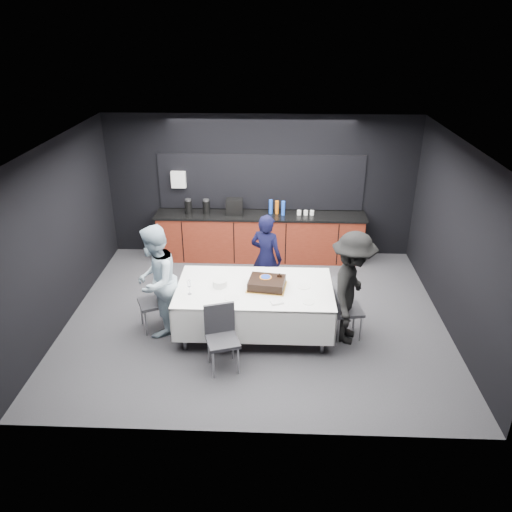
{
  "coord_description": "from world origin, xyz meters",
  "views": [
    {
      "loc": [
        0.28,
        -6.87,
        4.42
      ],
      "look_at": [
        0.0,
        0.1,
        1.05
      ],
      "focal_mm": 35.0,
      "sensor_mm": 36.0,
      "label": 1
    }
  ],
  "objects_px": {
    "chair_right": "(343,305)",
    "person_center": "(266,258)",
    "party_table": "(255,295)",
    "champagne_flute": "(189,284)",
    "chair_near": "(221,333)",
    "chair_left": "(158,297)",
    "cake_assembly": "(267,283)",
    "plate_stack": "(220,283)",
    "person_right": "(352,288)",
    "person_left": "(156,281)"
  },
  "relations": [
    {
      "from": "plate_stack",
      "to": "person_right",
      "type": "bearing_deg",
      "value": -4.28
    },
    {
      "from": "chair_near",
      "to": "chair_right",
      "type": "bearing_deg",
      "value": 24.06
    },
    {
      "from": "plate_stack",
      "to": "chair_left",
      "type": "bearing_deg",
      "value": 176.2
    },
    {
      "from": "person_center",
      "to": "cake_assembly",
      "type": "bearing_deg",
      "value": 116.19
    },
    {
      "from": "champagne_flute",
      "to": "person_right",
      "type": "relative_size",
      "value": 0.13
    },
    {
      "from": "party_table",
      "to": "plate_stack",
      "type": "relative_size",
      "value": 10.78
    },
    {
      "from": "cake_assembly",
      "to": "chair_right",
      "type": "relative_size",
      "value": 0.67
    },
    {
      "from": "chair_left",
      "to": "person_center",
      "type": "xyz_separation_m",
      "value": [
        1.64,
        0.95,
        0.23
      ]
    },
    {
      "from": "chair_left",
      "to": "person_left",
      "type": "distance_m",
      "value": 0.35
    },
    {
      "from": "person_center",
      "to": "person_left",
      "type": "bearing_deg",
      "value": 57.73
    },
    {
      "from": "cake_assembly",
      "to": "chair_left",
      "type": "bearing_deg",
      "value": 177.54
    },
    {
      "from": "person_center",
      "to": "person_left",
      "type": "relative_size",
      "value": 0.89
    },
    {
      "from": "person_center",
      "to": "person_right",
      "type": "xyz_separation_m",
      "value": [
        1.26,
        -1.16,
        0.1
      ]
    },
    {
      "from": "cake_assembly",
      "to": "chair_near",
      "type": "distance_m",
      "value": 1.08
    },
    {
      "from": "cake_assembly",
      "to": "chair_near",
      "type": "bearing_deg",
      "value": -125.4
    },
    {
      "from": "party_table",
      "to": "chair_near",
      "type": "height_order",
      "value": "chair_near"
    },
    {
      "from": "chair_right",
      "to": "chair_near",
      "type": "distance_m",
      "value": 1.9
    },
    {
      "from": "plate_stack",
      "to": "champagne_flute",
      "type": "relative_size",
      "value": 0.96
    },
    {
      "from": "chair_left",
      "to": "chair_right",
      "type": "height_order",
      "value": "same"
    },
    {
      "from": "cake_assembly",
      "to": "person_left",
      "type": "relative_size",
      "value": 0.36
    },
    {
      "from": "party_table",
      "to": "plate_stack",
      "type": "xyz_separation_m",
      "value": [
        -0.52,
        0.0,
        0.19
      ]
    },
    {
      "from": "chair_right",
      "to": "person_center",
      "type": "height_order",
      "value": "person_center"
    },
    {
      "from": "chair_near",
      "to": "champagne_flute",
      "type": "bearing_deg",
      "value": 130.82
    },
    {
      "from": "plate_stack",
      "to": "chair_right",
      "type": "relative_size",
      "value": 0.23
    },
    {
      "from": "plate_stack",
      "to": "person_right",
      "type": "distance_m",
      "value": 1.93
    },
    {
      "from": "person_left",
      "to": "chair_right",
      "type": "bearing_deg",
      "value": 95.78
    },
    {
      "from": "person_left",
      "to": "chair_near",
      "type": "bearing_deg",
      "value": 58.99
    },
    {
      "from": "party_table",
      "to": "champagne_flute",
      "type": "relative_size",
      "value": 10.36
    },
    {
      "from": "chair_left",
      "to": "chair_right",
      "type": "bearing_deg",
      "value": -2.86
    },
    {
      "from": "champagne_flute",
      "to": "person_left",
      "type": "relative_size",
      "value": 0.13
    },
    {
      "from": "cake_assembly",
      "to": "person_right",
      "type": "height_order",
      "value": "person_right"
    },
    {
      "from": "party_table",
      "to": "person_center",
      "type": "xyz_separation_m",
      "value": [
        0.15,
        1.02,
        0.13
      ]
    },
    {
      "from": "chair_right",
      "to": "party_table",
      "type": "bearing_deg",
      "value": 176.85
    },
    {
      "from": "chair_right",
      "to": "person_right",
      "type": "relative_size",
      "value": 0.53
    },
    {
      "from": "chair_right",
      "to": "person_center",
      "type": "relative_size",
      "value": 0.6
    },
    {
      "from": "cake_assembly",
      "to": "plate_stack",
      "type": "height_order",
      "value": "cake_assembly"
    },
    {
      "from": "party_table",
      "to": "person_center",
      "type": "distance_m",
      "value": 1.04
    },
    {
      "from": "chair_right",
      "to": "person_center",
      "type": "bearing_deg",
      "value": 136.92
    },
    {
      "from": "plate_stack",
      "to": "person_right",
      "type": "xyz_separation_m",
      "value": [
        1.93,
        -0.14,
        0.04
      ]
    },
    {
      "from": "person_left",
      "to": "chair_left",
      "type": "bearing_deg",
      "value": -163.75
    },
    {
      "from": "person_right",
      "to": "chair_near",
      "type": "bearing_deg",
      "value": 127.96
    },
    {
      "from": "chair_left",
      "to": "person_right",
      "type": "relative_size",
      "value": 0.53
    },
    {
      "from": "party_table",
      "to": "person_left",
      "type": "xyz_separation_m",
      "value": [
        -1.47,
        -0.04,
        0.23
      ]
    },
    {
      "from": "chair_right",
      "to": "chair_near",
      "type": "height_order",
      "value": "same"
    },
    {
      "from": "party_table",
      "to": "person_left",
      "type": "height_order",
      "value": "person_left"
    },
    {
      "from": "party_table",
      "to": "person_right",
      "type": "xyz_separation_m",
      "value": [
        1.41,
        -0.14,
        0.22
      ]
    },
    {
      "from": "person_right",
      "to": "cake_assembly",
      "type": "bearing_deg",
      "value": 100.45
    },
    {
      "from": "cake_assembly",
      "to": "person_left",
      "type": "bearing_deg",
      "value": -178.6
    },
    {
      "from": "champagne_flute",
      "to": "person_center",
      "type": "relative_size",
      "value": 0.15
    },
    {
      "from": "person_center",
      "to": "chair_right",
      "type": "bearing_deg",
      "value": 161.33
    }
  ]
}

